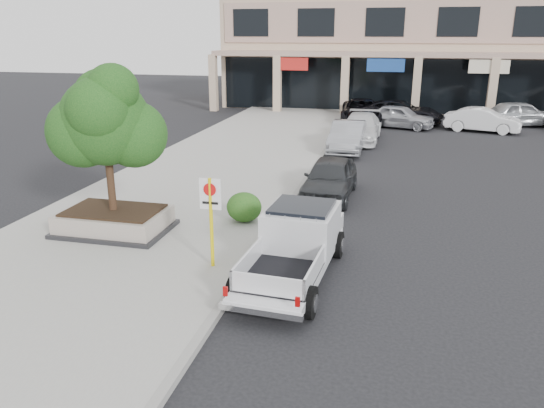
{
  "coord_description": "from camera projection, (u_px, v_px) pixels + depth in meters",
  "views": [
    {
      "loc": [
        1.93,
        -12.04,
        5.79
      ],
      "look_at": [
        -1.3,
        1.5,
        1.27
      ],
      "focal_mm": 35.0,
      "sensor_mm": 36.0,
      "label": 1
    }
  ],
  "objects": [
    {
      "name": "curb_car_a",
      "position": [
        330.0,
        178.0,
        19.33
      ],
      "size": [
        1.83,
        4.29,
        1.44
      ],
      "primitive_type": "imported",
      "rotation": [
        0.0,
        0.0,
        -0.03
      ],
      "color": "#292B2D",
      "rests_on": "ground"
    },
    {
      "name": "ground",
      "position": [
        308.0,
        273.0,
        13.35
      ],
      "size": [
        120.0,
        120.0,
        0.0
      ],
      "primitive_type": "plane",
      "color": "black",
      "rests_on": "ground"
    },
    {
      "name": "lot_car_a",
      "position": [
        400.0,
        117.0,
        33.39
      ],
      "size": [
        4.6,
        2.93,
        1.46
      ],
      "primitive_type": "imported",
      "rotation": [
        0.0,
        0.0,
        1.27
      ],
      "color": "#A9AAB1",
      "rests_on": "ground"
    },
    {
      "name": "sidewalk",
      "position": [
        192.0,
        190.0,
        20.1
      ],
      "size": [
        8.0,
        52.0,
        0.15
      ],
      "primitive_type": "cube",
      "color": "gray",
      "rests_on": "ground"
    },
    {
      "name": "lot_car_e",
      "position": [
        520.0,
        114.0,
        33.99
      ],
      "size": [
        5.15,
        3.34,
        1.63
      ],
      "primitive_type": "imported",
      "rotation": [
        0.0,
        0.0,
        1.89
      ],
      "color": "#A4A7AB",
      "rests_on": "ground"
    },
    {
      "name": "strip_mall",
      "position": [
        483.0,
        46.0,
        41.51
      ],
      "size": [
        40.55,
        12.43,
        9.5
      ],
      "color": "tan",
      "rests_on": "ground"
    },
    {
      "name": "curb_car_c",
      "position": [
        360.0,
        128.0,
        29.4
      ],
      "size": [
        2.21,
        5.19,
        1.49
      ],
      "primitive_type": "imported",
      "rotation": [
        0.0,
        0.0,
        -0.02
      ],
      "color": "silver",
      "rests_on": "ground"
    },
    {
      "name": "no_parking_sign",
      "position": [
        211.0,
        210.0,
        12.98
      ],
      "size": [
        0.55,
        0.09,
        2.3
      ],
      "color": "yellow",
      "rests_on": "sidewalk"
    },
    {
      "name": "lot_car_b",
      "position": [
        483.0,
        120.0,
        32.13
      ],
      "size": [
        4.61,
        2.53,
        1.44
      ],
      "primitive_type": "imported",
      "rotation": [
        0.0,
        0.0,
        1.33
      ],
      "color": "silver",
      "rests_on": "ground"
    },
    {
      "name": "planter",
      "position": [
        115.0,
        221.0,
        15.7
      ],
      "size": [
        3.2,
        2.2,
        0.68
      ],
      "color": "black",
      "rests_on": "sidewalk"
    },
    {
      "name": "planter_tree",
      "position": [
        112.0,
        121.0,
        14.9
      ],
      "size": [
        2.9,
        2.55,
        4.0
      ],
      "color": "black",
      "rests_on": "planter"
    },
    {
      "name": "pickup_truck",
      "position": [
        292.0,
        248.0,
        12.83
      ],
      "size": [
        2.23,
        5.27,
        1.62
      ],
      "primitive_type": null,
      "rotation": [
        0.0,
        0.0,
        -0.06
      ],
      "color": "silver",
      "rests_on": "ground"
    },
    {
      "name": "curb_car_d",
      "position": [
        361.0,
        111.0,
        35.27
      ],
      "size": [
        3.03,
        5.84,
        1.57
      ],
      "primitive_type": "imported",
      "rotation": [
        0.0,
        0.0,
        0.08
      ],
      "color": "black",
      "rests_on": "ground"
    },
    {
      "name": "curb",
      "position": [
        294.0,
        198.0,
        19.22
      ],
      "size": [
        0.2,
        52.0,
        0.15
      ],
      "primitive_type": "cube",
      "color": "gray",
      "rests_on": "ground"
    },
    {
      "name": "curb_car_b",
      "position": [
        348.0,
        137.0,
        26.86
      ],
      "size": [
        1.64,
        4.58,
        1.5
      ],
      "primitive_type": "imported",
      "rotation": [
        0.0,
        0.0,
        -0.01
      ],
      "color": "gray",
      "rests_on": "ground"
    },
    {
      "name": "lot_car_d",
      "position": [
        400.0,
        112.0,
        34.94
      ],
      "size": [
        5.79,
        3.1,
        1.55
      ],
      "primitive_type": "imported",
      "rotation": [
        0.0,
        0.0,
        1.47
      ],
      "color": "black",
      "rests_on": "ground"
    },
    {
      "name": "hedge",
      "position": [
        244.0,
        207.0,
        16.44
      ],
      "size": [
        1.1,
        0.99,
        0.93
      ],
      "primitive_type": "ellipsoid",
      "color": "#174E16",
      "rests_on": "sidewalk"
    }
  ]
}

